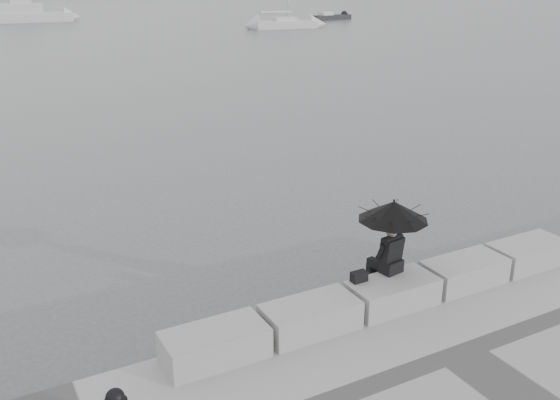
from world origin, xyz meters
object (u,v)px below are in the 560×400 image
sailboat_right (285,23)px  seated_person (393,219)px  motor_cruiser (31,15)px  small_motorboat (331,17)px

sailboat_right → seated_person: bearing=-107.9°
seated_person → motor_cruiser: bearing=77.3°
motor_cruiser → small_motorboat: 37.92m
small_motorboat → sailboat_right: bearing=-150.2°
motor_cruiser → sailboat_right: bearing=-37.1°
seated_person → small_motorboat: (39.64, 63.26, -1.70)m
sailboat_right → motor_cruiser: (-23.52, 22.90, 0.36)m
seated_person → small_motorboat: bearing=48.7°
seated_person → sailboat_right: bearing=53.6°
sailboat_right → motor_cruiser: sailboat_right is taller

